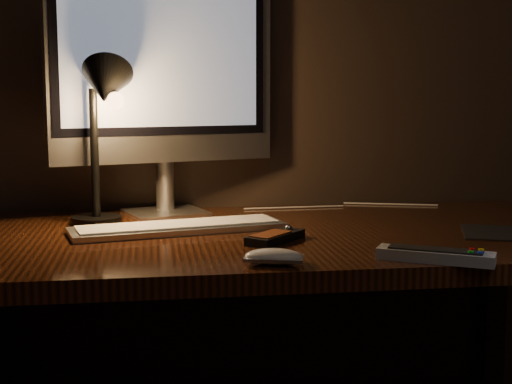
{
  "coord_description": "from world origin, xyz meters",
  "views": [
    {
      "loc": [
        -0.22,
        0.3,
        1.05
      ],
      "look_at": [
        -0.01,
        1.73,
        0.86
      ],
      "focal_mm": 50.0,
      "sensor_mm": 36.0,
      "label": 1
    }
  ],
  "objects": [
    {
      "name": "keyboard",
      "position": [
        -0.16,
        1.89,
        0.76
      ],
      "size": [
        0.5,
        0.24,
        0.02
      ],
      "primitive_type": "cube",
      "rotation": [
        0.0,
        0.0,
        0.22
      ],
      "color": "silver",
      "rests_on": "desk"
    },
    {
      "name": "monitor",
      "position": [
        -0.19,
        2.13,
        1.11
      ],
      "size": [
        0.57,
        0.22,
        0.61
      ],
      "rotation": [
        0.0,
        0.0,
        0.31
      ],
      "color": "silver",
      "rests_on": "desk"
    },
    {
      "name": "desk",
      "position": [
        0.0,
        1.93,
        0.62
      ],
      "size": [
        1.6,
        0.75,
        0.75
      ],
      "color": "#3E1D0E",
      "rests_on": "ground"
    },
    {
      "name": "cable",
      "position": [
        0.3,
        2.18,
        0.75
      ],
      "size": [
        0.53,
        0.09,
        0.0
      ],
      "primitive_type": "cylinder",
      "rotation": [
        0.0,
        1.57,
        -0.17
      ],
      "color": "white",
      "rests_on": "desk"
    },
    {
      "name": "mouse",
      "position": [
        -0.0,
        1.54,
        0.76
      ],
      "size": [
        0.12,
        0.08,
        0.02
      ],
      "primitive_type": "ellipsoid",
      "rotation": [
        0.0,
        0.0,
        -0.27
      ],
      "color": "white",
      "rests_on": "desk"
    },
    {
      "name": "papers",
      "position": [
        -0.18,
        1.96,
        0.75
      ],
      "size": [
        0.13,
        0.11,
        0.01
      ],
      "primitive_type": "cube",
      "rotation": [
        0.0,
        0.0,
        0.31
      ],
      "color": "white",
      "rests_on": "desk"
    },
    {
      "name": "tv_remote",
      "position": [
        0.29,
        1.52,
        0.76
      ],
      "size": [
        0.21,
        0.15,
        0.03
      ],
      "rotation": [
        0.0,
        0.0,
        -0.53
      ],
      "color": "#9B9DA1",
      "rests_on": "desk"
    },
    {
      "name": "media_remote",
      "position": [
        0.03,
        1.74,
        0.76
      ],
      "size": [
        0.14,
        0.15,
        0.03
      ],
      "rotation": [
        0.0,
        0.0,
        0.83
      ],
      "color": "black",
      "rests_on": "desk"
    },
    {
      "name": "desk_lamp",
      "position": [
        -0.33,
        1.98,
        1.02
      ],
      "size": [
        0.18,
        0.2,
        0.4
      ],
      "rotation": [
        0.0,
        0.0,
        0.42
      ],
      "color": "black",
      "rests_on": "desk"
    }
  ]
}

